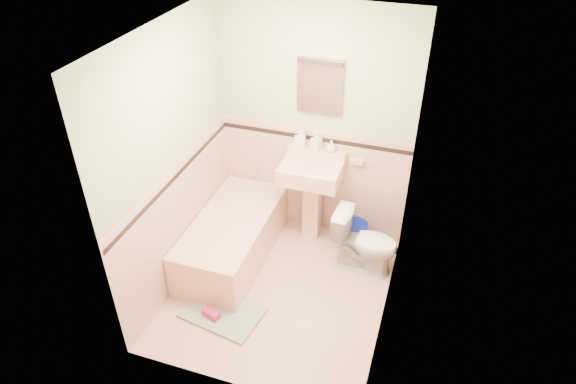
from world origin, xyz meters
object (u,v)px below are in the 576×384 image
(soap_bottle_mid, at_px, (317,141))
(soap_bottle_right, at_px, (331,146))
(sink, at_px, (311,202))
(bucket, at_px, (354,235))
(shoe, at_px, (211,314))
(toilet, at_px, (365,242))
(soap_bottle_left, at_px, (302,136))
(medicine_cabinet, at_px, (320,86))
(bathtub, at_px, (233,239))

(soap_bottle_mid, height_order, soap_bottle_right, soap_bottle_mid)
(soap_bottle_right, bearing_deg, soap_bottle_mid, 180.00)
(sink, distance_m, soap_bottle_mid, 0.66)
(soap_bottle_mid, distance_m, bucket, 1.10)
(shoe, bearing_deg, toilet, 59.56)
(shoe, bearing_deg, soap_bottle_left, 93.10)
(soap_bottle_left, relative_size, shoe, 1.54)
(medicine_cabinet, xyz_separation_m, soap_bottle_left, (-0.17, -0.03, -0.55))
(soap_bottle_mid, bearing_deg, soap_bottle_left, 180.00)
(medicine_cabinet, height_order, soap_bottle_right, medicine_cabinet)
(toilet, bearing_deg, soap_bottle_left, 64.85)
(bucket, bearing_deg, soap_bottle_mid, 163.04)
(toilet, relative_size, bucket, 2.34)
(medicine_cabinet, relative_size, bucket, 1.98)
(soap_bottle_mid, bearing_deg, medicine_cabinet, 76.27)
(bathtub, bearing_deg, toilet, 10.82)
(bathtub, relative_size, soap_bottle_right, 11.54)
(bucket, bearing_deg, soap_bottle_right, 156.12)
(bathtub, distance_m, soap_bottle_mid, 1.32)
(soap_bottle_left, bearing_deg, medicine_cabinet, 10.29)
(soap_bottle_left, xyz_separation_m, soap_bottle_right, (0.31, 0.00, -0.06))
(soap_bottle_left, height_order, bucket, soap_bottle_left)
(bathtub, xyz_separation_m, medicine_cabinet, (0.68, 0.74, 1.47))
(medicine_cabinet, distance_m, soap_bottle_left, 0.58)
(bucket, bearing_deg, medicine_cabinet, 159.62)
(soap_bottle_mid, bearing_deg, bathtub, -133.45)
(sink, bearing_deg, bucket, 3.60)
(medicine_cabinet, distance_m, toilet, 1.59)
(bucket, bearing_deg, bathtub, -154.28)
(medicine_cabinet, xyz_separation_m, soap_bottle_right, (0.15, -0.03, -0.61))
(sink, height_order, toilet, sink)
(soap_bottle_left, height_order, shoe, soap_bottle_left)
(medicine_cabinet, height_order, soap_bottle_left, medicine_cabinet)
(medicine_cabinet, distance_m, soap_bottle_right, 0.63)
(toilet, distance_m, shoe, 1.65)
(medicine_cabinet, bearing_deg, soap_bottle_right, -11.66)
(toilet, xyz_separation_m, shoe, (-1.18, -1.12, -0.27))
(toilet, relative_size, shoe, 4.01)
(soap_bottle_right, xyz_separation_m, shoe, (-0.67, -1.57, -1.02))
(soap_bottle_right, distance_m, shoe, 1.99)
(soap_bottle_right, bearing_deg, sink, -128.93)
(sink, distance_m, bucket, 0.59)
(bathtub, height_order, soap_bottle_mid, soap_bottle_mid)
(sink, height_order, soap_bottle_right, soap_bottle_right)
(bathtub, bearing_deg, sink, 37.93)
(soap_bottle_right, bearing_deg, bucket, -23.88)
(sink, distance_m, shoe, 1.55)
(toilet, bearing_deg, shoe, 137.54)
(soap_bottle_right, xyz_separation_m, bucket, (0.34, -0.15, -0.95))
(sink, bearing_deg, bathtub, -142.07)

